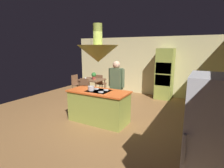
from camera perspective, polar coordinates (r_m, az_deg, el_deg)
name	(u,v)px	position (r m, az deg, el deg)	size (l,w,h in m)	color
ground	(103,119)	(5.37, -3.04, -11.18)	(8.16, 8.16, 0.00)	olive
wall_back	(142,66)	(8.12, 9.78, 5.84)	(6.80, 0.10, 2.55)	beige
kitchen_island	(99,106)	(5.05, -4.30, -7.16)	(1.72, 0.81, 0.93)	#939E42
counter_run_right	(213,115)	(5.07, 29.94, -8.60)	(0.73, 2.40, 0.91)	#939E42
oven_tower	(165,74)	(7.47, 16.70, 3.13)	(0.66, 0.62, 2.06)	#939E42
refrigerator	(216,148)	(2.60, 30.75, -17.50)	(0.72, 0.74, 1.78)	silver
dining_table	(92,82)	(7.61, -6.50, 0.75)	(0.97, 0.83, 0.76)	brown
person_at_island	(116,85)	(5.37, 1.44, -0.21)	(0.53, 0.23, 1.70)	tan
range_hood	(98,53)	(4.78, -4.58, 10.14)	(1.10, 1.10, 1.00)	#939E42
pendant_light_over_table	(91,53)	(7.47, -6.72, 9.93)	(0.32, 0.32, 0.82)	beige
chair_facing_island	(83,88)	(7.14, -9.40, -1.24)	(0.40, 0.40, 0.87)	brown
chair_by_back_wall	(100,82)	(8.15, -3.92, 0.52)	(0.40, 0.40, 0.87)	brown
chair_at_corner	(77,83)	(8.15, -11.46, 0.31)	(0.40, 0.40, 0.87)	brown
potted_plant_on_table	(94,75)	(7.50, -5.92, 2.79)	(0.20, 0.20, 0.30)	#99382D
cup_on_table	(85,78)	(7.53, -8.64, 1.80)	(0.07, 0.07, 0.09)	white
canister_flour	(216,101)	(4.36, 30.69, -4.73)	(0.11, 0.11, 0.14)	silver
canister_sugar	(216,99)	(4.53, 30.64, -4.09)	(0.14, 0.14, 0.15)	#E0B78C
canister_tea	(215,97)	(4.71, 30.58, -3.58)	(0.11, 0.11, 0.15)	#E0B78C
microwave_on_counter	(215,86)	(5.61, 30.41, -0.61)	(0.46, 0.36, 0.28)	#232326
cooking_pot_on_cooktop	(91,88)	(4.89, -6.80, -1.39)	(0.18, 0.18, 0.12)	#B2B2B7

